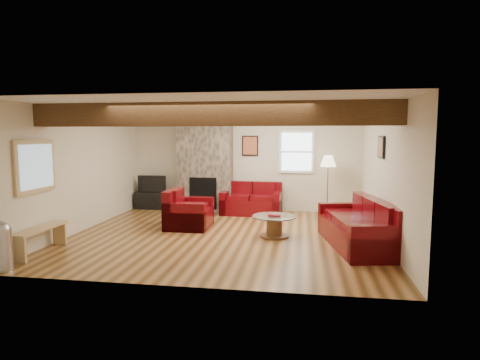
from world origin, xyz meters
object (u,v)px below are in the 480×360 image
object	(u,v)px
loveseat	(251,198)
armchair_red	(189,208)
television	(153,183)
tv_cabinet	(153,200)
floor_lamp	(328,164)
coffee_table	(274,226)
sofa_three	(357,223)

from	to	relation	value
loveseat	armchair_red	world-z (taller)	armchair_red
loveseat	television	world-z (taller)	television
tv_cabinet	floor_lamp	size ratio (longest dim) A/B	0.62
loveseat	coffee_table	size ratio (longest dim) A/B	1.74
coffee_table	floor_lamp	distance (m)	2.68
coffee_table	floor_lamp	bearing A→B (deg)	62.49
armchair_red	television	size ratio (longest dim) A/B	1.32
armchair_red	coffee_table	size ratio (longest dim) A/B	1.19
sofa_three	floor_lamp	xyz separation A→B (m)	(-0.37, 2.61, 0.85)
loveseat	floor_lamp	distance (m)	2.06
coffee_table	loveseat	bearing A→B (deg)	108.21
armchair_red	tv_cabinet	xyz separation A→B (m)	(-1.56, 1.97, -0.18)
coffee_table	tv_cabinet	xyz separation A→B (m)	(-3.43, 2.51, 0.02)
loveseat	tv_cabinet	distance (m)	2.72
loveseat	television	size ratio (longest dim) A/B	1.93
tv_cabinet	floor_lamp	distance (m)	4.69
television	floor_lamp	distance (m)	4.61
sofa_three	television	world-z (taller)	television
armchair_red	floor_lamp	xyz separation A→B (m)	(3.00, 1.64, 0.86)
coffee_table	television	bearing A→B (deg)	143.76
floor_lamp	tv_cabinet	bearing A→B (deg)	175.87
sofa_three	coffee_table	xyz separation A→B (m)	(-1.50, 0.42, -0.21)
sofa_three	television	bearing A→B (deg)	-131.65
floor_lamp	sofa_three	bearing A→B (deg)	-82.01
loveseat	tv_cabinet	world-z (taller)	loveseat
armchair_red	television	bearing A→B (deg)	37.54
sofa_three	tv_cabinet	size ratio (longest dim) A/B	2.33
armchair_red	tv_cabinet	size ratio (longest dim) A/B	1.09
sofa_three	loveseat	bearing A→B (deg)	-150.64
armchair_red	sofa_three	bearing A→B (deg)	-106.87
armchair_red	television	world-z (taller)	television
loveseat	armchair_red	distance (m)	2.02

